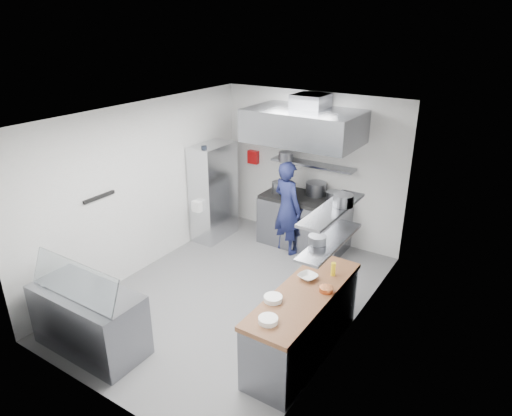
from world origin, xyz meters
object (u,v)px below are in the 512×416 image
Objects in this scene: gas_range at (304,223)px; wire_rack at (214,192)px; chef at (287,208)px; display_case at (89,320)px.

wire_rack is (-1.63, -0.61, 0.48)m from gas_range.
gas_range is 1.81m from wire_rack.
chef is 3.82m from display_case.
display_case is at bearing 97.36° from chef.
wire_rack reaches higher than chef.
chef is 1.14× the size of display_case.
wire_rack is 1.23× the size of display_case.
gas_range reaches higher than display_case.
gas_range is 0.86× the size of wire_rack.
gas_range is 1.07× the size of display_case.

